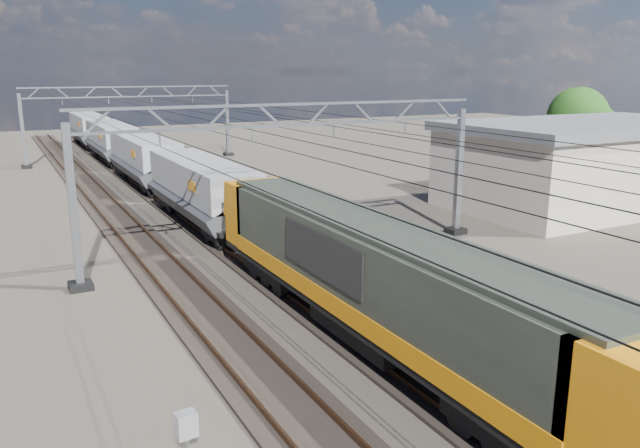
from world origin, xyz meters
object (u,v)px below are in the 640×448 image
hopper_wagon_mid (145,157)px  trackside_cabinet (186,426)px  hopper_wagon_third (111,139)px  catenary_gantry_mid (295,175)px  hopper_wagon_lead (202,187)px  catenary_gantry_far (132,121)px  hopper_wagon_fourth (89,128)px  locomotive (374,276)px  tree_far (582,120)px  industrial_shed (590,163)px

hopper_wagon_mid → trackside_cabinet: (-6.96, -35.33, -1.21)m
hopper_wagon_mid → hopper_wagon_third: same height
catenary_gantry_mid → hopper_wagon_lead: catenary_gantry_mid is taller
catenary_gantry_far → hopper_wagon_lead: (-2.00, -28.17, -1.67)m
hopper_wagon_fourth → trackside_cabinet: 64.12m
locomotive → catenary_gantry_far: bearing=87.5°
catenary_gantry_mid → hopper_wagon_lead: (-2.00, 7.83, -1.67)m
catenary_gantry_far → hopper_wagon_third: bearing=173.5°
trackside_cabinet → tree_far: size_ratio=0.18×
hopper_wagon_mid → tree_far: bearing=-20.7°
hopper_wagon_third → hopper_wagon_fourth: same height
hopper_wagon_lead → trackside_cabinet: size_ratio=9.67×
hopper_wagon_lead → trackside_cabinet: hopper_wagon_lead is taller
catenary_gantry_mid → trackside_cabinet: catenary_gantry_mid is taller
catenary_gantry_mid → hopper_wagon_mid: 22.18m
tree_far → hopper_wagon_fourth: bearing=128.5°
locomotive → trackside_cabinet: bearing=-153.8°
hopper_wagon_lead → tree_far: bearing=3.5°
hopper_wagon_mid → industrial_shed: size_ratio=0.70×
hopper_wagon_lead → tree_far: 32.47m
hopper_wagon_fourth → catenary_gantry_far: bearing=-82.1°
catenary_gantry_far → locomotive: size_ratio=0.94×
catenary_gantry_mid → industrial_shed: bearing=5.2°
industrial_shed → hopper_wagon_fourth: bearing=116.4°
hopper_wagon_lead → hopper_wagon_third: (0.00, 28.40, 0.00)m
catenary_gantry_mid → trackside_cabinet: (-8.96, -13.30, -2.88)m
catenary_gantry_mid → locomotive: 10.19m
catenary_gantry_far → trackside_cabinet: (-8.96, -49.30, -2.88)m
hopper_wagon_third → industrial_shed: (24.00, -34.23, 0.49)m
catenary_gantry_far → industrial_shed: bearing=-57.1°
trackside_cabinet → catenary_gantry_mid: bearing=49.7°
catenary_gantry_far → industrial_shed: (22.00, -34.00, -1.18)m
catenary_gantry_mid → catenary_gantry_far: size_ratio=1.00×
catenary_gantry_far → tree_far: 40.08m
tree_far → catenary_gantry_mid: bearing=-162.1°
hopper_wagon_third → hopper_wagon_mid: bearing=-90.0°
catenary_gantry_mid → hopper_wagon_third: bearing=93.2°
hopper_wagon_lead → tree_far: tree_far is taller
catenary_gantry_mid → trackside_cabinet: 16.29m
trackside_cabinet → hopper_wagon_fourth: bearing=77.4°
hopper_wagon_mid → locomotive: bearing=-90.0°
catenary_gantry_far → trackside_cabinet: size_ratio=14.80×
catenary_gantry_far → hopper_wagon_lead: catenary_gantry_far is taller
catenary_gantry_far → hopper_wagon_third: 2.62m
hopper_wagon_fourth → tree_far: bearing=-51.5°
catenary_gantry_far → tree_far: tree_far is taller
hopper_wagon_lead → tree_far: size_ratio=1.79×
hopper_wagon_mid → tree_far: 34.64m
hopper_wagon_lead → tree_far: (32.32, 1.96, 2.41)m
tree_far → industrial_shed: bearing=-136.9°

